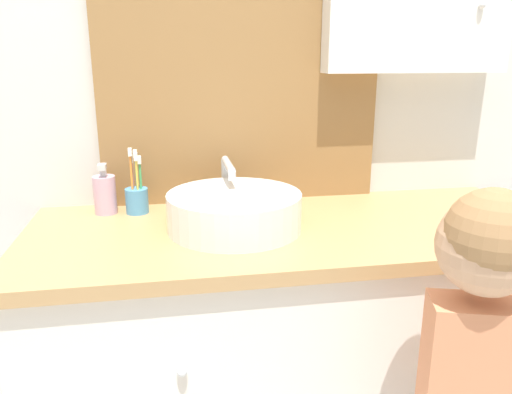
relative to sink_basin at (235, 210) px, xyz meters
name	(u,v)px	position (x,y,z in m)	size (l,w,h in m)	color
wall_back	(283,41)	(0.19, 0.31, 0.43)	(3.20, 0.18, 2.50)	silver
vanity_counter	(293,352)	(0.17, -0.01, -0.45)	(1.44, 0.58, 0.79)	silver
sink_basin	(235,210)	(0.00, 0.00, 0.00)	(0.35, 0.40, 0.16)	white
toothbrush_holder	(137,197)	(-0.26, 0.18, 0.00)	(0.07, 0.07, 0.19)	#4C93C6
soap_dispenser	(105,194)	(-0.35, 0.20, 0.01)	(0.06, 0.06, 0.15)	#CCA3BC
child_figure	(473,357)	(0.41, -0.48, -0.18)	(0.28, 0.44, 1.01)	slate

